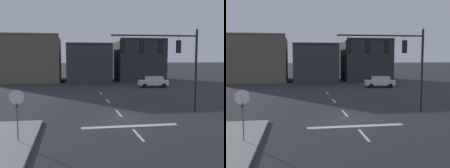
{
  "view_description": "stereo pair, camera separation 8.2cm",
  "coord_description": "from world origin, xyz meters",
  "views": [
    {
      "loc": [
        -3.88,
        -18.28,
        4.49
      ],
      "look_at": [
        -0.53,
        2.13,
        2.37
      ],
      "focal_mm": 41.84,
      "sensor_mm": 36.0,
      "label": 1
    },
    {
      "loc": [
        -3.8,
        -18.3,
        4.49
      ],
      "look_at": [
        -0.53,
        2.13,
        2.37
      ],
      "focal_mm": 41.84,
      "sensor_mm": 36.0,
      "label": 2
    }
  ],
  "objects": [
    {
      "name": "ground_plane",
      "position": [
        0.0,
        0.0,
        0.0
      ],
      "size": [
        400.0,
        400.0,
        0.0
      ],
      "primitive_type": "plane",
      "color": "#2B2B30"
    },
    {
      "name": "stop_bar_paint",
      "position": [
        0.0,
        -2.0,
        0.0
      ],
      "size": [
        6.4,
        0.5,
        0.01
      ],
      "primitive_type": "cube",
      "color": "silver",
      "rests_on": "ground"
    },
    {
      "name": "lane_centreline",
      "position": [
        0.0,
        2.0,
        0.0
      ],
      "size": [
        0.16,
        26.4,
        0.01
      ],
      "color": "silver",
      "rests_on": "ground"
    },
    {
      "name": "signal_mast_near_side",
      "position": [
        3.87,
        1.69,
        4.77
      ],
      "size": [
        7.08,
        0.54,
        6.79
      ],
      "color": "black",
      "rests_on": "ground"
    },
    {
      "name": "stop_sign",
      "position": [
        -6.57,
        -4.44,
        2.14
      ],
      "size": [
        0.76,
        0.64,
        2.83
      ],
      "color": "#56565B",
      "rests_on": "ground"
    },
    {
      "name": "car_lot_nearside",
      "position": [
        8.62,
        19.34,
        0.86
      ],
      "size": [
        4.57,
        2.22,
        1.61
      ],
      "color": "silver",
      "rests_on": "ground"
    },
    {
      "name": "building_row",
      "position": [
        -3.24,
        32.77,
        3.8
      ],
      "size": [
        31.46,
        12.33,
        8.53
      ],
      "color": "#665B4C",
      "rests_on": "ground"
    }
  ]
}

